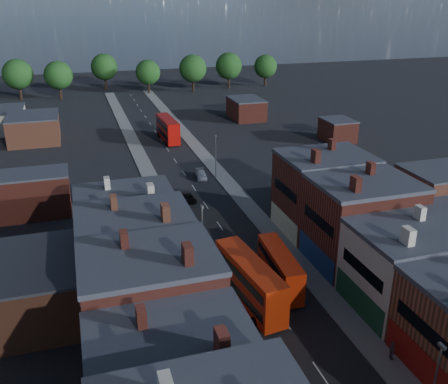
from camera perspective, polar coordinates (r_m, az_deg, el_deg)
pavement_west at (r=81.44m, az=-6.89°, el=-1.48°), size 3.00×200.00×0.12m
pavement_east at (r=84.40m, az=1.81°, el=-0.46°), size 3.00×200.00×0.12m
lamp_post_1 at (r=43.66m, az=22.97°, el=-19.29°), size 0.25×0.70×8.12m
lamp_post_2 at (r=61.95m, az=-2.47°, el=-4.46°), size 0.25×0.70×8.12m
lamp_post_3 at (r=91.41m, az=-0.95°, el=4.44°), size 0.25×0.70×8.12m
bus_0 at (r=55.37m, az=2.95°, el=-10.14°), size 4.31×12.53×5.30m
bus_1 at (r=58.92m, az=6.39°, el=-8.65°), size 3.13×10.39×4.43m
bus_2 at (r=116.31m, az=-6.44°, el=7.20°), size 3.45×12.29×5.26m
car_2 at (r=82.41m, az=-4.02°, el=-0.71°), size 2.05×3.99×1.08m
car_3 at (r=92.60m, az=-2.62°, el=2.00°), size 2.35×4.64×1.29m
ped_1 at (r=52.91m, az=-0.42°, el=-14.12°), size 0.96×0.54×1.95m
ped_3 at (r=51.35m, az=18.65°, el=-16.81°), size 0.78×1.22×1.92m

